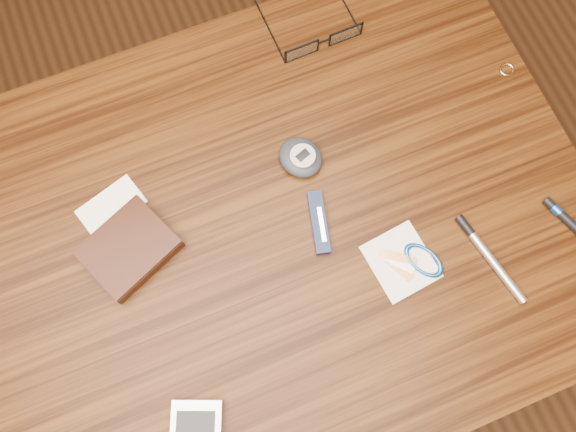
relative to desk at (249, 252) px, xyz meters
name	(u,v)px	position (x,y,z in m)	size (l,w,h in m)	color
ground	(265,304)	(0.00, 0.00, -0.65)	(3.80, 3.80, 0.00)	#472814
desk	(249,252)	(0.00, 0.00, 0.00)	(1.00, 0.70, 0.75)	#361C08
wallet_and_card	(129,247)	(-0.15, 0.04, 0.11)	(0.15, 0.18, 0.03)	black
eyeglasses	(322,39)	(0.22, 0.25, 0.12)	(0.14, 0.14, 0.03)	black
gold_ring	(507,70)	(0.47, 0.09, 0.10)	(0.02, 0.02, 0.00)	#D7BB5F
pedometer	(301,157)	(0.12, 0.08, 0.11)	(0.08, 0.08, 0.03)	#202229
notepad_keys	(413,261)	(0.20, -0.12, 0.11)	(0.11, 0.10, 0.01)	white
pocket_knife	(319,222)	(0.10, -0.02, 0.11)	(0.04, 0.09, 0.01)	#0D1A3A
silver_pen	(485,252)	(0.30, -0.15, 0.11)	(0.04, 0.14, 0.01)	silver
black_blue_pen	(569,221)	(0.43, -0.15, 0.11)	(0.04, 0.09, 0.01)	black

